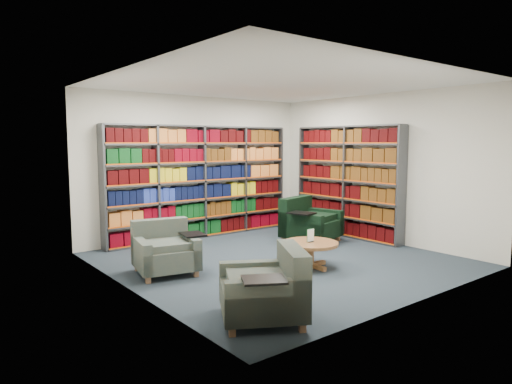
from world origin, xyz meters
TOP-DOWN VIEW (x-y plane):
  - room_shell at (0.00, 0.00)m, footprint 5.02×5.02m
  - bookshelf_back at (0.00, 2.34)m, footprint 4.00×0.28m
  - bookshelf_right at (2.34, 0.60)m, footprint 0.28×2.50m
  - chair_teal_left at (-1.78, 0.49)m, footprint 1.06×0.98m
  - chair_green_right at (1.35, 0.73)m, footprint 1.19×1.11m
  - chair_teal_front at (-1.73, -1.84)m, footprint 1.17×1.17m
  - coffee_table at (0.07, -0.64)m, footprint 0.83×0.83m

SIDE VIEW (x-z plane):
  - chair_teal_left at x=-1.78m, z-range -0.07..0.68m
  - coffee_table at x=0.07m, z-range 0.02..0.61m
  - chair_teal_front at x=-1.73m, z-range -0.08..0.70m
  - chair_green_right at x=1.35m, z-range -0.08..0.75m
  - bookshelf_back at x=0.00m, z-range 0.00..2.20m
  - bookshelf_right at x=2.34m, z-range 0.00..2.20m
  - room_shell at x=0.00m, z-range -0.01..2.81m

